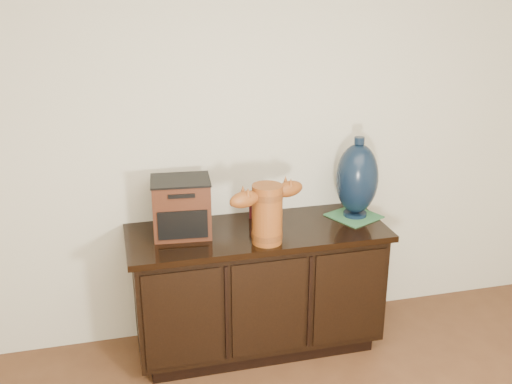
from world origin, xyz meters
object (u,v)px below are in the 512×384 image
object	(u,v)px
tv_radio	(181,207)
spray_can	(253,206)
terracotta_vessel	(267,210)
sideboard	(257,288)
lamp_base	(357,179)

from	to	relation	value
tv_radio	spray_can	size ratio (longest dim) A/B	2.21
terracotta_vessel	spray_can	bearing A→B (deg)	68.44
terracotta_vessel	tv_radio	distance (m)	0.48
sideboard	tv_radio	bearing A→B (deg)	172.84
sideboard	spray_can	size ratio (longest dim) A/B	9.52
sideboard	tv_radio	distance (m)	0.67
terracotta_vessel	spray_can	size ratio (longest dim) A/B	2.96
terracotta_vessel	tv_radio	world-z (taller)	terracotta_vessel
sideboard	spray_can	xyz separation A→B (m)	(0.02, 0.18, 0.44)
sideboard	terracotta_vessel	distance (m)	0.58
tv_radio	spray_can	distance (m)	0.46
terracotta_vessel	spray_can	xyz separation A→B (m)	(0.01, 0.35, -0.11)
tv_radio	lamp_base	bearing A→B (deg)	5.09
terracotta_vessel	lamp_base	bearing A→B (deg)	0.54
sideboard	spray_can	distance (m)	0.48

